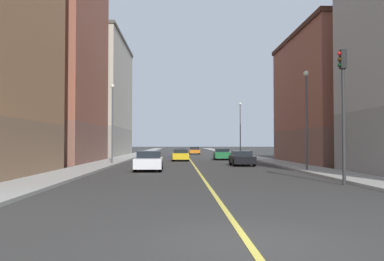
# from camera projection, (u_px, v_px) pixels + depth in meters

# --- Properties ---
(ground_plane) EXTENTS (400.00, 400.00, 0.00)m
(ground_plane) POSITION_uv_depth(u_px,v_px,m) (247.00, 241.00, 8.27)
(ground_plane) COLOR #333230
(ground_plane) RESTS_ON ground
(sidewalk_left) EXTENTS (2.78, 168.00, 0.15)m
(sidewalk_left) POSITION_uv_depth(u_px,v_px,m) (247.00, 156.00, 57.49)
(sidewalk_left) COLOR #9E9B93
(sidewalk_left) RESTS_ON ground
(sidewalk_right) EXTENTS (2.78, 168.00, 0.15)m
(sidewalk_right) POSITION_uv_depth(u_px,v_px,m) (129.00, 157.00, 56.95)
(sidewalk_right) COLOR #9E9B93
(sidewalk_right) RESTS_ON ground
(lane_center_stripe) EXTENTS (0.16, 154.00, 0.01)m
(lane_center_stripe) POSITION_uv_depth(u_px,v_px,m) (188.00, 157.00, 57.22)
(lane_center_stripe) COLOR #E5D14C
(lane_center_stripe) RESTS_ON ground
(building_left_mid) EXTENTS (8.83, 16.31, 12.46)m
(building_left_mid) POSITION_uv_depth(u_px,v_px,m) (337.00, 99.00, 39.46)
(building_left_mid) COLOR brown
(building_left_mid) RESTS_ON ground
(building_right_midblock) EXTENTS (8.83, 15.51, 23.34)m
(building_right_midblock) POSITION_uv_depth(u_px,v_px,m) (52.00, 44.00, 40.39)
(building_right_midblock) COLOR brown
(building_right_midblock) RESTS_ON ground
(building_right_distant) EXTENTS (8.83, 21.53, 17.56)m
(building_right_distant) POSITION_uv_depth(u_px,v_px,m) (96.00, 98.00, 62.25)
(building_right_distant) COLOR #9D9688
(building_right_distant) RESTS_ON ground
(traffic_light_left_near) EXTENTS (0.40, 0.32, 6.40)m
(traffic_light_left_near) POSITION_uv_depth(u_px,v_px,m) (343.00, 98.00, 19.42)
(traffic_light_left_near) COLOR #2D2D2D
(traffic_light_left_near) RESTS_ON ground
(street_lamp_left_near) EXTENTS (0.36, 0.36, 6.80)m
(street_lamp_left_near) POSITION_uv_depth(u_px,v_px,m) (306.00, 109.00, 28.23)
(street_lamp_left_near) COLOR #4C4C51
(street_lamp_left_near) RESTS_ON ground
(street_lamp_right_near) EXTENTS (0.36, 0.36, 7.22)m
(street_lamp_right_near) POSITION_uv_depth(u_px,v_px,m) (112.00, 115.00, 37.62)
(street_lamp_right_near) COLOR #4C4C51
(street_lamp_right_near) RESTS_ON ground
(street_lamp_left_far) EXTENTS (0.36, 0.36, 7.56)m
(street_lamp_left_far) POSITION_uv_depth(u_px,v_px,m) (240.00, 124.00, 58.37)
(street_lamp_left_far) COLOR #4C4C51
(street_lamp_left_far) RESTS_ON ground
(car_black) EXTENTS (1.91, 4.08, 1.27)m
(car_black) POSITION_uv_depth(u_px,v_px,m) (242.00, 158.00, 35.78)
(car_black) COLOR black
(car_black) RESTS_ON ground
(car_yellow) EXTENTS (1.85, 4.30, 1.28)m
(car_yellow) POSITION_uv_depth(u_px,v_px,m) (180.00, 155.00, 45.17)
(car_yellow) COLOR gold
(car_yellow) RESTS_ON ground
(car_green) EXTENTS (2.00, 4.55, 1.32)m
(car_green) POSITION_uv_depth(u_px,v_px,m) (222.00, 154.00, 48.35)
(car_green) COLOR #1E6B38
(car_green) RESTS_ON ground
(car_maroon) EXTENTS (1.89, 4.15, 1.22)m
(car_maroon) POSITION_uv_depth(u_px,v_px,m) (180.00, 153.00, 57.29)
(car_maroon) COLOR maroon
(car_maroon) RESTS_ON ground
(car_white) EXTENTS (1.99, 4.48, 1.40)m
(car_white) POSITION_uv_depth(u_px,v_px,m) (149.00, 161.00, 29.26)
(car_white) COLOR white
(car_white) RESTS_ON ground
(car_orange) EXTENTS (1.87, 4.35, 1.31)m
(car_orange) POSITION_uv_depth(u_px,v_px,m) (194.00, 151.00, 71.79)
(car_orange) COLOR orange
(car_orange) RESTS_ON ground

